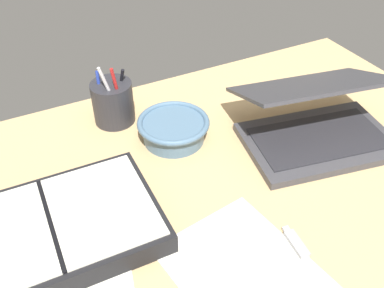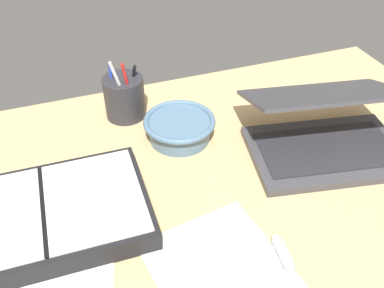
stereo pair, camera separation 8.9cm
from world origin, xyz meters
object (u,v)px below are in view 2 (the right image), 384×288
(laptop, at_px, (325,132))
(bowl, at_px, (179,127))
(planner, at_px, (45,216))
(pen_cup, at_px, (124,97))

(laptop, xyz_separation_m, bowl, (-0.30, 0.15, -0.02))
(planner, bearing_deg, laptop, 3.21)
(laptop, height_order, bowl, laptop)
(laptop, relative_size, bowl, 2.29)
(planner, bearing_deg, pen_cup, 55.13)
(laptop, xyz_separation_m, pen_cup, (-0.39, 0.28, 0.01))
(laptop, relative_size, planner, 0.99)
(laptop, xyz_separation_m, planner, (-0.62, -0.02, -0.03))
(laptop, height_order, pen_cup, pen_cup)
(laptop, relative_size, pen_cup, 2.32)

